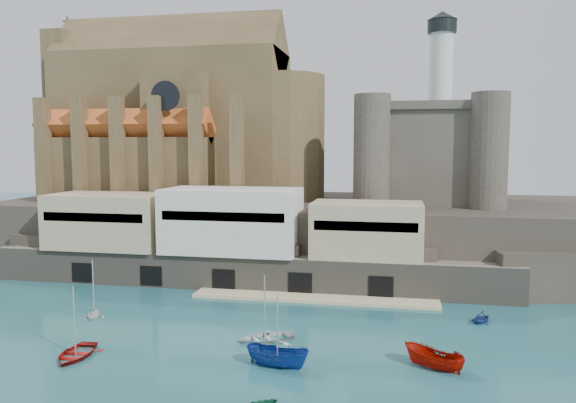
# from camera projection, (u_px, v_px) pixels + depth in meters

# --- Properties ---
(ground) EXTENTS (300.00, 300.00, 0.00)m
(ground) POSITION_uv_depth(u_px,v_px,m) (263.00, 351.00, 51.38)
(ground) COLOR #1B525A
(ground) RESTS_ON ground
(promontory) EXTENTS (100.00, 36.00, 10.00)m
(promontory) POSITION_uv_depth(u_px,v_px,m) (320.00, 233.00, 89.37)
(promontory) COLOR #2A241F
(promontory) RESTS_ON ground
(quay) EXTENTS (70.00, 12.00, 13.05)m
(quay) POSITION_uv_depth(u_px,v_px,m) (230.00, 240.00, 75.27)
(quay) COLOR #6C6456
(quay) RESTS_ON ground
(church) EXTENTS (47.00, 25.93, 30.51)m
(church) POSITION_uv_depth(u_px,v_px,m) (183.00, 125.00, 94.69)
(church) COLOR brown
(church) RESTS_ON promontory
(castle_keep) EXTENTS (21.20, 21.20, 29.30)m
(castle_keep) POSITION_uv_depth(u_px,v_px,m) (427.00, 148.00, 86.57)
(castle_keep) COLOR #413C33
(castle_keep) RESTS_ON promontory
(boat_0) EXTENTS (4.08, 1.47, 5.60)m
(boat_0) POSITION_uv_depth(u_px,v_px,m) (76.00, 356.00, 50.00)
(boat_0) COLOR #9E130F
(boat_0) RESTS_ON ground
(boat_2) EXTENTS (2.59, 2.54, 5.72)m
(boat_2) POSITION_uv_depth(u_px,v_px,m) (277.00, 366.00, 47.78)
(boat_2) COLOR navy
(boat_2) RESTS_ON ground
(boat_4) EXTENTS (2.74, 1.95, 2.90)m
(boat_4) POSITION_uv_depth(u_px,v_px,m) (94.00, 317.00, 61.41)
(boat_4) COLOR white
(boat_4) RESTS_ON ground
(boat_5) EXTENTS (2.82, 2.79, 5.43)m
(boat_5) POSITION_uv_depth(u_px,v_px,m) (433.00, 368.00, 47.40)
(boat_5) COLOR #A00F02
(boat_5) RESTS_ON ground
(boat_6) EXTENTS (3.03, 4.01, 5.57)m
(boat_6) POSITION_uv_depth(u_px,v_px,m) (265.00, 340.00, 54.14)
(boat_6) COLOR silver
(boat_6) RESTS_ON ground
(boat_7) EXTENTS (3.06, 2.89, 3.04)m
(boat_7) POSITION_uv_depth(u_px,v_px,m) (481.00, 322.00, 59.67)
(boat_7) COLOR navy
(boat_7) RESTS_ON ground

